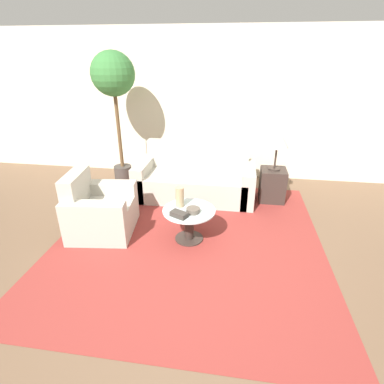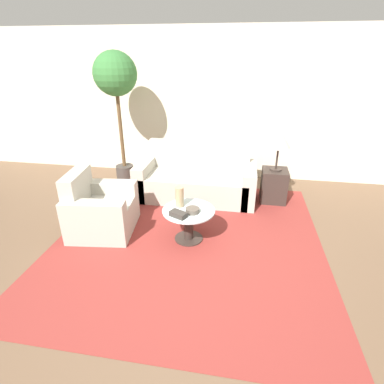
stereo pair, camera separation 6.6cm
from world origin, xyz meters
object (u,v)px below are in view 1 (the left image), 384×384
(armchair, at_px, (98,212))
(coffee_table, at_px, (189,220))
(sofa_main, at_px, (195,180))
(bowl, at_px, (193,210))
(table_lamp, at_px, (278,140))
(vase, at_px, (180,197))
(book_stack, at_px, (179,214))
(potted_plant, at_px, (114,84))

(armchair, xyz_separation_m, coffee_table, (1.21, -0.03, -0.00))
(sofa_main, relative_size, coffee_table, 2.90)
(sofa_main, distance_m, bowl, 1.40)
(coffee_table, height_order, table_lamp, table_lamp)
(coffee_table, relative_size, table_lamp, 1.06)
(sofa_main, distance_m, table_lamp, 1.43)
(vase, bearing_deg, table_lamp, 44.53)
(sofa_main, xyz_separation_m, book_stack, (0.02, -1.50, 0.18))
(vase, height_order, book_stack, vase)
(vase, bearing_deg, armchair, -177.57)
(sofa_main, xyz_separation_m, armchair, (-1.11, -1.29, 0.00))
(coffee_table, bearing_deg, sofa_main, 94.50)
(potted_plant, xyz_separation_m, book_stack, (1.37, -1.79, -1.26))
(bowl, bearing_deg, sofa_main, 96.75)
(armchair, relative_size, book_stack, 3.97)
(sofa_main, bearing_deg, vase, -91.07)
(sofa_main, xyz_separation_m, table_lamp, (1.24, -0.00, 0.72))
(sofa_main, distance_m, book_stack, 1.51)
(vase, bearing_deg, coffee_table, -31.85)
(coffee_table, height_order, potted_plant, potted_plant)
(vase, relative_size, book_stack, 1.12)
(coffee_table, distance_m, table_lamp, 1.88)
(vase, xyz_separation_m, book_stack, (0.04, -0.26, -0.10))
(sofa_main, height_order, coffee_table, sofa_main)
(potted_plant, bearing_deg, bowl, -47.57)
(potted_plant, xyz_separation_m, bowl, (1.52, -1.66, -1.26))
(table_lamp, xyz_separation_m, vase, (-1.26, -1.24, -0.44))
(potted_plant, bearing_deg, armchair, -81.06)
(sofa_main, relative_size, potted_plant, 0.85)
(coffee_table, bearing_deg, armchair, 178.45)
(table_lamp, distance_m, vase, 1.82)
(coffee_table, relative_size, bowl, 3.91)
(coffee_table, relative_size, book_stack, 2.82)
(bowl, bearing_deg, book_stack, -138.96)
(coffee_table, relative_size, vase, 2.52)
(vase, bearing_deg, book_stack, -81.59)
(armchair, relative_size, coffee_table, 1.41)
(table_lamp, xyz_separation_m, potted_plant, (-2.59, 0.28, 0.72))
(sofa_main, bearing_deg, bowl, -83.25)
(bowl, xyz_separation_m, book_stack, (-0.15, -0.13, 0.00))
(bowl, height_order, book_stack, book_stack)
(potted_plant, distance_m, bowl, 2.58)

